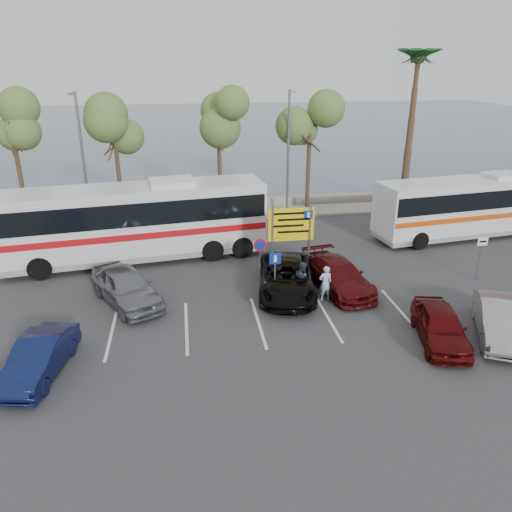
{
  "coord_description": "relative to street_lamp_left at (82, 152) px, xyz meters",
  "views": [
    {
      "loc": [
        -3.9,
        -18.63,
        9.96
      ],
      "look_at": [
        -0.7,
        3.0,
        1.28
      ],
      "focal_mm": 35.0,
      "sensor_mm": 36.0,
      "label": 1
    }
  ],
  "objects": [
    {
      "name": "kerb_strip",
      "position": [
        10.0,
        0.48,
        -4.52
      ],
      "size": [
        44.0,
        2.4,
        0.15
      ],
      "primitive_type": "cube",
      "color": "gray",
      "rests_on": "ground"
    },
    {
      "name": "ground",
      "position": [
        10.0,
        -13.52,
        -4.6
      ],
      "size": [
        120.0,
        120.0,
        0.0
      ],
      "primitive_type": "plane",
      "color": "#2F3032",
      "rests_on": "ground"
    },
    {
      "name": "pedestrian_near",
      "position": [
        12.0,
        -12.99,
        -3.79
      ],
      "size": [
        0.61,
        0.42,
        1.62
      ],
      "primitive_type": "imported",
      "rotation": [
        0.0,
        0.0,
        3.2
      ],
      "color": "#98BADD",
      "rests_on": "ground"
    },
    {
      "name": "tree_mid",
      "position": [
        8.5,
        0.48,
        2.06
      ],
      "size": [
        3.2,
        3.2,
        8.0
      ],
      "color": "#382619",
      "rests_on": "kerb_strip"
    },
    {
      "name": "coach_bus_left",
      "position": [
        3.5,
        -6.87,
        -2.66
      ],
      "size": [
        13.71,
        4.75,
        4.19
      ],
      "color": "silver",
      "rests_on": "ground"
    },
    {
      "name": "sign_taxi",
      "position": [
        19.8,
        -12.03,
        -3.18
      ],
      "size": [
        0.5,
        0.07,
        2.2
      ],
      "color": "slate",
      "rests_on": "ground"
    },
    {
      "name": "car_red",
      "position": [
        15.3,
        -17.02,
        -3.92
      ],
      "size": [
        2.45,
        4.23,
        1.35
      ],
      "primitive_type": "imported",
      "rotation": [
        0.0,
        0.0,
        -0.23
      ],
      "color": "#4F0B0B",
      "rests_on": "ground"
    },
    {
      "name": "lane_markings",
      "position": [
        8.86,
        -14.52,
        -4.6
      ],
      "size": [
        12.02,
        4.2,
        0.01
      ],
      "primitive_type": null,
      "color": "silver",
      "rests_on": "ground"
    },
    {
      "name": "coach_bus_right",
      "position": [
        22.9,
        -5.92,
        -2.88
      ],
      "size": [
        12.11,
        4.18,
        3.7
      ],
      "color": "silver",
      "rests_on": "ground"
    },
    {
      "name": "sign_no_stop",
      "position": [
        9.4,
        -11.13,
        -3.02
      ],
      "size": [
        0.6,
        0.08,
        2.35
      ],
      "color": "slate",
      "rests_on": "ground"
    },
    {
      "name": "car_silver_b",
      "position": [
        17.7,
        -17.02,
        -3.88
      ],
      "size": [
        3.18,
        4.58,
        1.43
      ],
      "primitive_type": "imported",
      "rotation": [
        0.0,
        0.0,
        -0.43
      ],
      "color": "gray",
      "rests_on": "ground"
    },
    {
      "name": "car_blue",
      "position": [
        1.0,
        -17.02,
        -3.95
      ],
      "size": [
        2.06,
        4.13,
        1.3
      ],
      "primitive_type": "imported",
      "rotation": [
        0.0,
        0.0,
        -0.18
      ],
      "color": "#0E1744",
      "rests_on": "ground"
    },
    {
      "name": "car_maroon",
      "position": [
        12.9,
        -12.02,
        -3.91
      ],
      "size": [
        2.8,
        5.05,
        1.38
      ],
      "primitive_type": "imported",
      "rotation": [
        0.0,
        0.0,
        0.19
      ],
      "color": "#510D0F",
      "rests_on": "ground"
    },
    {
      "name": "tree_far_left",
      "position": [
        -4.0,
        0.48,
        1.73
      ],
      "size": [
        3.2,
        3.2,
        7.6
      ],
      "color": "#382619",
      "rests_on": "kerb_strip"
    },
    {
      "name": "suv_black",
      "position": [
        10.5,
        -12.02,
        -3.86
      ],
      "size": [
        3.38,
        5.7,
        1.49
      ],
      "primitive_type": "imported",
      "rotation": [
        0.0,
        0.0,
        -0.18
      ],
      "color": "black",
      "rests_on": "ground"
    },
    {
      "name": "tree_right",
      "position": [
        14.5,
        0.48,
        1.57
      ],
      "size": [
        3.2,
        3.2,
        7.4
      ],
      "color": "#382619",
      "rests_on": "kerb_strip"
    },
    {
      "name": "sea",
      "position": [
        10.0,
        46.48,
        -4.59
      ],
      "size": [
        140.0,
        140.0,
        0.0
      ],
      "primitive_type": "plane",
      "color": "#3C5560",
      "rests_on": "ground"
    },
    {
      "name": "direction_sign",
      "position": [
        11.0,
        -10.32,
        -2.17
      ],
      "size": [
        2.2,
        0.12,
        3.6
      ],
      "color": "slate",
      "rests_on": "ground"
    },
    {
      "name": "seawall",
      "position": [
        10.0,
        2.48,
        -4.3
      ],
      "size": [
        48.0,
        0.8,
        0.6
      ],
      "primitive_type": "cube",
      "color": "gray",
      "rests_on": "ground"
    },
    {
      "name": "tree_left",
      "position": [
        2.0,
        0.48,
        1.41
      ],
      "size": [
        3.2,
        3.2,
        7.2
      ],
      "color": "#382619",
      "rests_on": "kerb_strip"
    },
    {
      "name": "street_lamp_right",
      "position": [
        13.0,
        0.0,
        0.0
      ],
      "size": [
        0.45,
        1.15,
        8.01
      ],
      "color": "slate",
      "rests_on": "kerb_strip"
    },
    {
      "name": "car_silver_a",
      "position": [
        3.4,
        -12.02,
        -3.81
      ],
      "size": [
        3.81,
        4.95,
        1.57
      ],
      "primitive_type": "imported",
      "rotation": [
        0.0,
        0.0,
        0.49
      ],
      "color": "slate",
      "rests_on": "ground"
    },
    {
      "name": "sign_parking",
      "position": [
        9.8,
        -12.73,
        -3.13
      ],
      "size": [
        0.5,
        0.07,
        2.25
      ],
      "color": "slate",
      "rests_on": "ground"
    },
    {
      "name": "palm_tree",
      "position": [
        21.5,
        0.48,
        5.27
      ],
      "size": [
        4.8,
        4.8,
        11.2
      ],
      "color": "#382619",
      "rests_on": "kerb_strip"
    },
    {
      "name": "street_lamp_left",
      "position": [
        0.0,
        0.0,
        0.0
      ],
      "size": [
        0.45,
        1.15,
        8.01
      ],
      "color": "slate",
      "rests_on": "kerb_strip"
    },
    {
      "name": "pedestrian_far",
      "position": [
        11.08,
        -12.52,
        -3.76
      ],
      "size": [
        0.81,
        0.94,
        1.68
      ],
      "primitive_type": "imported",
      "rotation": [
        0.0,
        0.0,
        1.81
      ],
      "color": "#2E3546",
      "rests_on": "ground"
    }
  ]
}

